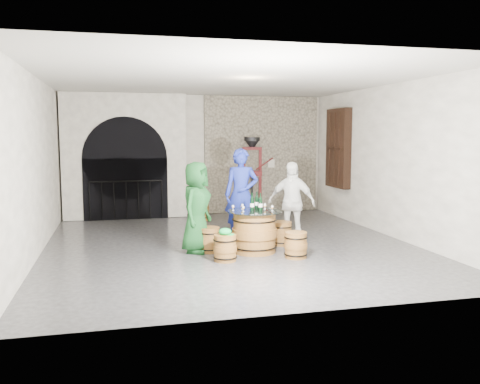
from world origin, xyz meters
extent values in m
plane|color=#2C2C2E|center=(0.00, 0.00, 0.00)|extent=(8.00, 8.00, 0.00)
plane|color=white|center=(0.00, 4.00, 1.60)|extent=(8.00, 0.00, 8.00)
plane|color=white|center=(0.00, -4.00, 1.60)|extent=(8.00, 0.00, 8.00)
plane|color=white|center=(-3.50, 0.00, 1.60)|extent=(0.00, 8.00, 8.00)
plane|color=white|center=(3.50, 0.00, 1.60)|extent=(0.00, 8.00, 8.00)
plane|color=beige|center=(0.00, 0.00, 3.20)|extent=(8.00, 8.00, 0.00)
cube|color=#9F957F|center=(1.80, 3.94, 1.60)|extent=(3.20, 0.12, 3.18)
cube|color=white|center=(-1.90, 3.75, 1.60)|extent=(3.10, 0.50, 3.18)
cube|color=black|center=(-1.90, 3.48, 0.78)|extent=(2.10, 0.03, 1.55)
cylinder|color=black|center=(-1.90, 3.48, 1.55)|extent=(2.10, 0.03, 2.10)
cylinder|color=black|center=(-1.90, 3.42, 0.98)|extent=(1.79, 0.04, 0.04)
cylinder|color=black|center=(-2.79, 3.42, 0.49)|extent=(0.02, 0.02, 0.98)
cylinder|color=black|center=(-2.50, 3.42, 0.49)|extent=(0.02, 0.02, 0.98)
cylinder|color=black|center=(-2.20, 3.42, 0.49)|extent=(0.02, 0.02, 0.98)
cylinder|color=black|center=(-1.90, 3.42, 0.49)|extent=(0.02, 0.02, 0.98)
cylinder|color=black|center=(-1.60, 3.42, 0.49)|extent=(0.02, 0.02, 0.98)
cylinder|color=black|center=(-1.31, 3.42, 0.49)|extent=(0.02, 0.02, 0.98)
cylinder|color=black|center=(-1.01, 3.42, 0.49)|extent=(0.02, 0.02, 0.98)
cube|color=black|center=(3.39, 2.40, 1.80)|extent=(0.20, 1.10, 2.00)
cube|color=black|center=(3.34, 2.40, 1.80)|extent=(0.06, 0.88, 1.76)
cube|color=black|center=(3.37, 2.40, 1.80)|extent=(0.22, 0.92, 0.06)
cube|color=black|center=(3.37, 2.11, 1.80)|extent=(0.22, 0.06, 1.80)
cube|color=black|center=(3.37, 2.40, 1.80)|extent=(0.22, 0.06, 1.80)
cube|color=black|center=(3.37, 2.69, 1.80)|extent=(0.22, 0.06, 1.80)
cylinder|color=brown|center=(0.31, -0.78, 0.36)|extent=(0.77, 0.77, 0.73)
cylinder|color=brown|center=(0.31, -0.78, 0.36)|extent=(0.82, 0.82, 0.16)
torus|color=black|center=(0.31, -0.78, 0.12)|extent=(0.82, 0.82, 0.02)
torus|color=black|center=(0.31, -0.78, 0.61)|extent=(0.82, 0.82, 0.02)
cylinder|color=brown|center=(0.31, -0.78, 0.74)|extent=(0.78, 0.78, 0.02)
cylinder|color=black|center=(0.31, -0.78, 0.76)|extent=(1.00, 1.00, 0.01)
cylinder|color=brown|center=(-0.50, -0.57, 0.22)|extent=(0.38, 0.38, 0.44)
cylinder|color=brown|center=(-0.50, -0.57, 0.22)|extent=(0.40, 0.40, 0.10)
torus|color=black|center=(-0.50, -0.57, 0.07)|extent=(0.42, 0.42, 0.02)
torus|color=black|center=(-0.50, -0.57, 0.37)|extent=(0.42, 0.42, 0.02)
cylinder|color=brown|center=(-0.50, -0.57, 0.45)|extent=(0.38, 0.38, 0.02)
cylinder|color=brown|center=(0.33, 0.05, 0.22)|extent=(0.38, 0.38, 0.44)
cylinder|color=brown|center=(0.33, 0.05, 0.22)|extent=(0.40, 0.40, 0.10)
torus|color=black|center=(0.33, 0.05, 0.07)|extent=(0.42, 0.42, 0.02)
torus|color=black|center=(0.33, 0.05, 0.37)|extent=(0.42, 0.42, 0.02)
cylinder|color=brown|center=(0.33, 0.05, 0.45)|extent=(0.38, 0.38, 0.02)
cylinder|color=brown|center=(0.99, -0.31, 0.22)|extent=(0.38, 0.38, 0.44)
cylinder|color=brown|center=(0.99, -0.31, 0.22)|extent=(0.40, 0.40, 0.10)
torus|color=black|center=(0.99, -0.31, 0.07)|extent=(0.42, 0.42, 0.02)
torus|color=black|center=(0.99, -0.31, 0.37)|extent=(0.42, 0.42, 0.02)
cylinder|color=brown|center=(0.99, -0.31, 0.45)|extent=(0.38, 0.38, 0.02)
cylinder|color=brown|center=(0.90, -1.37, 0.22)|extent=(0.38, 0.38, 0.44)
cylinder|color=brown|center=(0.90, -1.37, 0.22)|extent=(0.40, 0.40, 0.10)
torus|color=black|center=(0.90, -1.37, 0.07)|extent=(0.42, 0.42, 0.02)
torus|color=black|center=(0.90, -1.37, 0.37)|extent=(0.42, 0.42, 0.02)
cylinder|color=brown|center=(0.90, -1.37, 0.45)|extent=(0.38, 0.38, 0.02)
cylinder|color=brown|center=(-0.35, -1.29, 0.22)|extent=(0.38, 0.38, 0.44)
cylinder|color=brown|center=(-0.35, -1.29, 0.22)|extent=(0.40, 0.40, 0.10)
torus|color=black|center=(-0.35, -1.29, 0.07)|extent=(0.42, 0.42, 0.02)
torus|color=black|center=(-0.35, -1.29, 0.37)|extent=(0.42, 0.42, 0.02)
cylinder|color=brown|center=(-0.35, -1.29, 0.45)|extent=(0.38, 0.38, 0.02)
ellipsoid|color=#0D9436|center=(-0.35, -1.29, 0.51)|extent=(0.22, 0.22, 0.12)
cylinder|color=#0D9436|center=(-0.27, -1.32, 0.46)|extent=(0.14, 0.14, 0.01)
imported|color=#12411A|center=(-0.72, -0.51, 0.83)|extent=(0.88, 0.97, 1.67)
imported|color=#1B2A98|center=(0.33, 0.34, 0.94)|extent=(0.79, 0.64, 1.87)
imported|color=white|center=(1.25, -0.13, 0.81)|extent=(1.00, 0.87, 1.62)
cylinder|color=black|center=(0.27, -0.74, 0.88)|extent=(0.07, 0.07, 0.22)
cylinder|color=white|center=(0.27, -0.74, 0.87)|extent=(0.08, 0.08, 0.06)
cone|color=black|center=(0.27, -0.74, 1.01)|extent=(0.07, 0.07, 0.05)
cylinder|color=black|center=(0.27, -0.74, 1.06)|extent=(0.03, 0.03, 0.07)
cylinder|color=black|center=(0.41, -0.80, 0.88)|extent=(0.07, 0.07, 0.22)
cylinder|color=white|center=(0.41, -0.80, 0.87)|extent=(0.08, 0.08, 0.06)
cone|color=black|center=(0.41, -0.80, 1.01)|extent=(0.07, 0.07, 0.05)
cylinder|color=black|center=(0.41, -0.80, 1.06)|extent=(0.03, 0.03, 0.07)
cylinder|color=black|center=(0.41, -0.58, 0.88)|extent=(0.07, 0.07, 0.22)
cylinder|color=white|center=(0.41, -0.58, 0.87)|extent=(0.08, 0.08, 0.06)
cone|color=black|center=(0.41, -0.58, 1.01)|extent=(0.07, 0.07, 0.05)
cylinder|color=black|center=(0.41, -0.58, 1.06)|extent=(0.03, 0.03, 0.07)
cylinder|color=brown|center=(-0.09, 2.90, 0.28)|extent=(0.40, 0.40, 0.56)
cylinder|color=brown|center=(-0.09, 2.90, 0.28)|extent=(0.43, 0.43, 0.12)
torus|color=black|center=(-0.09, 2.90, 0.09)|extent=(0.44, 0.44, 0.02)
torus|color=black|center=(-0.09, 2.90, 0.47)|extent=(0.44, 0.44, 0.02)
cylinder|color=brown|center=(-0.09, 2.90, 0.57)|extent=(0.41, 0.41, 0.02)
cube|color=#550E0E|center=(1.41, 3.49, 0.05)|extent=(0.65, 0.57, 0.11)
cube|color=#550E0E|center=(1.41, 3.49, 1.12)|extent=(0.57, 0.43, 0.13)
cube|color=#550E0E|center=(1.41, 3.49, 1.78)|extent=(0.53, 0.23, 0.08)
cylinder|color=black|center=(1.41, 3.49, 0.66)|extent=(0.06, 0.06, 1.10)
cylinder|color=black|center=(1.41, 3.49, 2.03)|extent=(0.42, 0.42, 0.10)
cone|color=black|center=(1.41, 3.49, 1.90)|extent=(0.42, 0.42, 0.22)
cube|color=#550E0E|center=(1.19, 3.53, 0.93)|extent=(0.09, 0.09, 1.76)
cube|color=#550E0E|center=(1.62, 3.44, 0.93)|extent=(0.09, 0.09, 1.76)
cylinder|color=#550E0E|center=(1.72, 3.38, 1.37)|extent=(0.47, 0.13, 0.34)
cube|color=silver|center=(2.05, 3.86, 1.35)|extent=(0.18, 0.10, 0.22)
camera|label=1|loc=(-2.11, -9.61, 2.16)|focal=38.00mm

